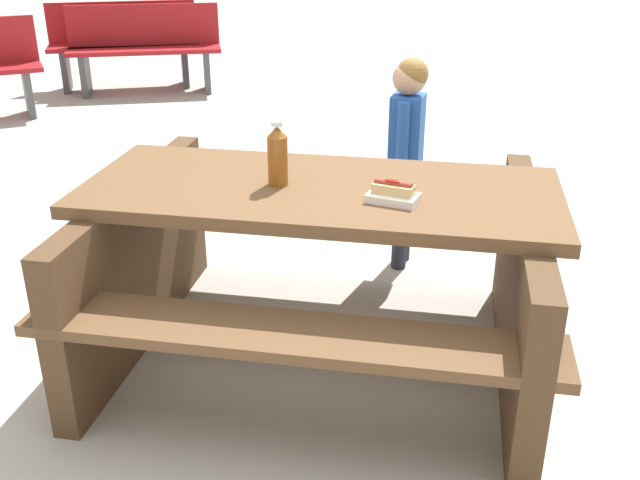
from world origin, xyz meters
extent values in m
plane|color=#B7B2A8|center=(0.00, 0.00, 0.00)|extent=(30.00, 30.00, 0.00)
cube|color=brown|center=(0.00, 0.00, 0.72)|extent=(1.82, 0.80, 0.05)
cube|color=brown|center=(0.01, 0.56, 0.43)|extent=(1.81, 0.32, 0.04)
cube|color=brown|center=(-0.01, -0.56, 0.43)|extent=(1.81, 0.32, 0.04)
cube|color=#4D3520|center=(0.78, -0.02, 0.35)|extent=(0.13, 1.40, 0.70)
cube|color=#4D3520|center=(-0.78, 0.02, 0.35)|extent=(0.13, 1.40, 0.70)
cylinder|color=brown|center=(-0.16, -0.01, 0.84)|extent=(0.08, 0.08, 0.19)
cone|color=brown|center=(-0.16, -0.01, 0.96)|extent=(0.07, 0.07, 0.04)
cylinder|color=silver|center=(-0.16, -0.01, 0.99)|extent=(0.04, 0.04, 0.02)
cube|color=white|center=(0.28, -0.12, 0.77)|extent=(0.20, 0.15, 0.03)
cube|color=#D8B272|center=(0.28, -0.12, 0.80)|extent=(0.16, 0.09, 0.04)
cylinder|color=maroon|center=(0.28, -0.12, 0.82)|extent=(0.14, 0.06, 0.03)
ellipsoid|color=maroon|center=(0.28, -0.12, 0.83)|extent=(0.07, 0.04, 0.01)
cylinder|color=#262633|center=(0.27, 0.87, 0.24)|extent=(0.08, 0.08, 0.49)
cylinder|color=#262633|center=(0.29, 0.98, 0.24)|extent=(0.08, 0.08, 0.49)
cube|color=#2659B2|center=(0.28, 0.92, 0.69)|extent=(0.17, 0.18, 0.41)
cylinder|color=#2659B2|center=(0.27, 0.82, 0.71)|extent=(0.06, 0.06, 0.35)
cylinder|color=#2659B2|center=(0.29, 1.03, 0.71)|extent=(0.06, 0.06, 0.35)
sphere|color=tan|center=(0.28, 0.92, 0.98)|extent=(0.16, 0.16, 0.16)
sphere|color=olive|center=(0.29, 0.92, 1.00)|extent=(0.15, 0.15, 0.15)
cube|color=maroon|center=(-2.80, 4.66, 0.43)|extent=(1.54, 0.93, 0.04)
cube|color=maroon|center=(-2.87, 4.82, 0.65)|extent=(1.41, 0.59, 0.40)
cube|color=#4C4C51|center=(-3.36, 4.43, 0.21)|extent=(0.19, 0.36, 0.41)
cube|color=#4C4C51|center=(-2.24, 4.88, 0.21)|extent=(0.19, 0.36, 0.41)
cube|color=#4C4C51|center=(-3.23, 3.46, 0.21)|extent=(0.25, 0.33, 0.41)
cube|color=maroon|center=(-2.50, 4.46, 0.43)|extent=(1.55, 0.86, 0.04)
cube|color=maroon|center=(-2.56, 4.63, 0.65)|extent=(1.43, 0.52, 0.40)
cube|color=#4C4C51|center=(-3.06, 4.26, 0.21)|extent=(0.17, 0.36, 0.41)
cube|color=#4C4C51|center=(-1.93, 4.65, 0.21)|extent=(0.17, 0.36, 0.41)
camera|label=1|loc=(0.42, -2.57, 1.70)|focal=40.98mm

